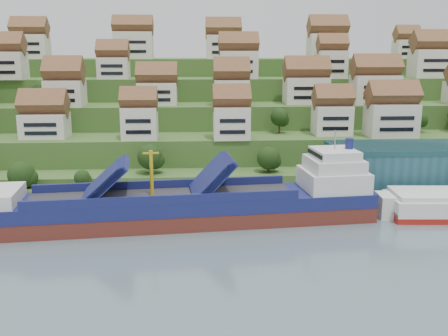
{
  "coord_description": "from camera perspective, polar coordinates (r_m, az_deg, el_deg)",
  "views": [
    {
      "loc": [
        -9.68,
        -93.72,
        32.65
      ],
      "look_at": [
        -3.23,
        14.0,
        8.0
      ],
      "focal_mm": 40.0,
      "sensor_mm": 36.0,
      "label": 1
    }
  ],
  "objects": [
    {
      "name": "ground",
      "position": [
        99.71,
        2.35,
        -6.26
      ],
      "size": [
        300.0,
        300.0,
        0.0
      ],
      "primitive_type": "plane",
      "color": "slate",
      "rests_on": "ground"
    },
    {
      "name": "quay",
      "position": [
        117.03,
        11.41,
        -3.03
      ],
      "size": [
        180.0,
        14.0,
        2.2
      ],
      "primitive_type": "cube",
      "color": "gray",
      "rests_on": "ground"
    },
    {
      "name": "hillside",
      "position": [
        198.73,
        -0.62,
        6.51
      ],
      "size": [
        260.0,
        128.0,
        31.0
      ],
      "color": "#2D4C1E",
      "rests_on": "ground"
    },
    {
      "name": "hillside_village",
      "position": [
        155.07,
        0.89,
        9.86
      ],
      "size": [
        160.47,
        65.24,
        29.36
      ],
      "color": "beige",
      "rests_on": "ground"
    },
    {
      "name": "hillside_trees",
      "position": [
        134.14,
        -3.61,
        4.86
      ],
      "size": [
        140.98,
        62.82,
        30.0
      ],
      "color": "#1D3812",
      "rests_on": "ground"
    },
    {
      "name": "flagpole",
      "position": [
        110.42,
        11.25,
        -0.88
      ],
      "size": [
        1.28,
        0.16,
        8.0
      ],
      "color": "gray",
      "rests_on": "quay"
    },
    {
      "name": "cargo_ship",
      "position": [
        98.89,
        -4.49,
        -4.41
      ],
      "size": [
        80.38,
        19.89,
        17.67
      ],
      "rotation": [
        0.0,
        0.0,
        0.1
      ],
      "color": "#58221B",
      "rests_on": "ground"
    }
  ]
}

